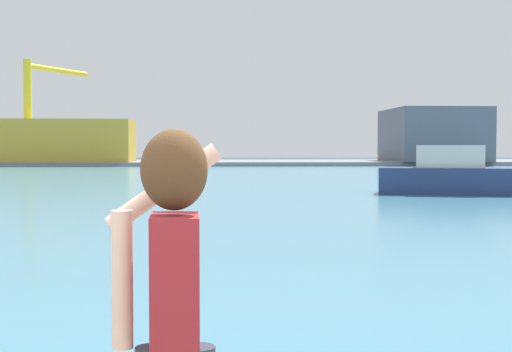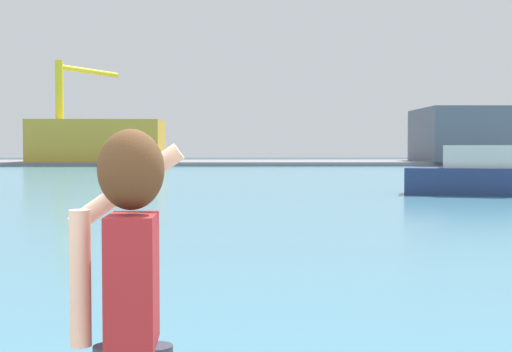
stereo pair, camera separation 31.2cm
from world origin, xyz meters
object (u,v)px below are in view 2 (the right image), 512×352
Objects in this scene: person_photographer at (130,288)px; warehouse_right at (464,135)px; warehouse_left at (98,141)px; boat_moored at (497,177)px; port_crane at (69,99)px.

warehouse_right reaches higher than person_photographer.
warehouse_right is at bearing 1.16° from warehouse_left.
port_crane is (-34.49, 58.07, 7.78)m from boat_moored.
warehouse_left is at bearing 9.55° from person_photographer.
boat_moored is at bearing -25.14° from person_photographer.
boat_moored is at bearing -106.48° from warehouse_right.
boat_moored is 0.56× the size of warehouse_left.
person_photographer is 0.14× the size of port_crane.
warehouse_left is at bearing -14.11° from port_crane.
warehouse_left is (-17.96, 86.81, 1.47)m from person_photographer.
warehouse_left is 1.19× the size of warehouse_right.
port_crane reaches higher than warehouse_right.
person_photographer is at bearing -108.75° from warehouse_right.
port_crane reaches higher than warehouse_left.
person_photographer is 32.31m from boat_moored.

